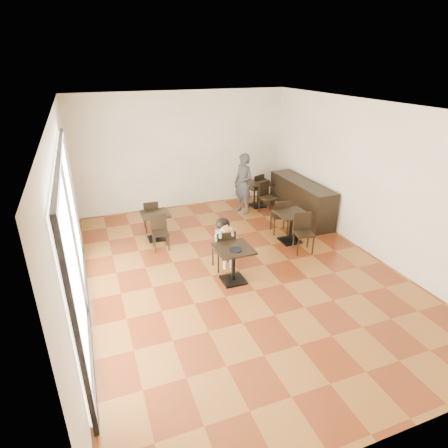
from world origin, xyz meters
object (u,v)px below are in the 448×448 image
child_chair (223,249)px  child (223,244)px  cafe_table_back (259,194)px  chair_left_b (160,233)px  chair_back_a (254,188)px  chair_back_b (268,198)px  child_table (233,265)px  cafe_table_left (156,226)px  cafe_table_mid (291,227)px  adult_patron (243,184)px  chair_mid_a (280,216)px  chair_left_a (151,215)px  chair_mid_b (304,234)px

child_chair → child: bearing=-0.0°
cafe_table_back → chair_left_b: chair_left_b is taller
chair_back_a → chair_back_b: same height
chair_back_b → child_table: bearing=-148.0°
cafe_table_left → chair_back_b: bearing=9.9°
cafe_table_mid → chair_back_a: bearing=83.0°
cafe_table_back → chair_back_b: (0.03, -0.55, 0.07)m
adult_patron → chair_left_b: 2.97m
adult_patron → chair_mid_a: size_ratio=1.89×
chair_left_a → chair_back_b: chair_back_b is taller
child_table → adult_patron: adult_patron is taller
cafe_table_mid → chair_left_b: bearing=166.5°
child → chair_left_a: size_ratio=1.38×
cafe_table_left → chair_mid_b: 3.43m
chair_mid_b → chair_back_a: (0.34, 3.26, -0.00)m
cafe_table_mid → cafe_table_back: (0.31, 2.37, -0.00)m
child → cafe_table_left: (-1.02, 1.82, -0.22)m
child_table → child: size_ratio=0.66×
cafe_table_left → chair_left_a: 0.55m
child → adult_patron: adult_patron is taller
chair_mid_a → chair_mid_b: same height
cafe_table_mid → chair_mid_b: 0.55m
child_chair → chair_mid_b: chair_mid_b is taller
cafe_table_left → chair_left_a: bearing=90.0°
cafe_table_left → child: bearing=-60.8°
child → chair_mid_b: bearing=0.5°
chair_back_b → chair_mid_b: bearing=-118.8°
child_table → child_chair: 0.55m
cafe_table_left → chair_mid_a: (2.92, -0.70, 0.11)m
chair_mid_a → chair_back_b: 1.31m
child → cafe_table_left: 2.10m
child_table → chair_back_b: bearing=52.7°
child_table → chair_mid_b: chair_mid_b is taller
cafe_table_back → chair_back_a: bearing=85.7°
adult_patron → chair_mid_b: 2.67m
adult_patron → cafe_table_mid: adult_patron is taller
adult_patron → chair_mid_b: (0.31, -2.62, -0.39)m
child_table → chair_mid_b: bearing=16.6°
cafe_table_mid → chair_back_b: (0.34, 1.82, 0.07)m
child_chair → chair_left_a: (-1.02, 2.37, -0.04)m
chair_left_a → cafe_table_mid: bearing=151.5°
child_table → chair_left_a: size_ratio=0.91×
chair_left_b → chair_mid_b: bearing=-20.0°
chair_back_a → cafe_table_back: bearing=65.0°
chair_back_b → child: bearing=-153.8°
child_table → chair_mid_b: 1.99m
chair_mid_b → chair_back_a: bearing=97.5°
cafe_table_mid → child_chair: bearing=-163.4°
chair_mid_a → chair_back_b: bearing=-91.4°
child_chair → chair_mid_a: (1.90, 1.12, 0.00)m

